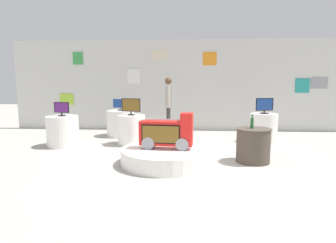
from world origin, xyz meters
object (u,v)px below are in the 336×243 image
display_pedestal_center_rear (131,130)px  tv_on_left_rear (264,105)px  side_table_round (253,145)px  shopper_browsing_near_truck (168,102)px  novelty_firetruck_tv (167,134)px  main_display_pedestal (166,156)px  tv_on_center_rear (131,106)px  display_pedestal_left_rear (263,128)px  tv_on_right_rear (120,104)px  display_pedestal_right_rear (121,123)px  display_pedestal_far_right (63,131)px  bottle_on_side_table (252,123)px  tv_on_far_right (61,108)px

display_pedestal_center_rear → tv_on_left_rear: bearing=9.0°
display_pedestal_center_rear → side_table_round: 3.24m
tv_on_left_rear → shopper_browsing_near_truck: bearing=169.1°
novelty_firetruck_tv → main_display_pedestal: bearing=155.8°
tv_on_center_rear → shopper_browsing_near_truck: (0.91, 1.09, 0.01)m
display_pedestal_left_rear → tv_on_right_rear: tv_on_right_rear is taller
display_pedestal_right_rear → display_pedestal_far_right: size_ratio=1.06×
tv_on_right_rear → bottle_on_side_table: tv_on_right_rear is taller
display_pedestal_center_rear → display_pedestal_far_right: bearing=-169.0°
tv_on_center_rear → tv_on_left_rear: bearing=9.1°
tv_on_left_rear → tv_on_right_rear: size_ratio=1.07×
main_display_pedestal → display_pedestal_center_rear: (-1.06, 1.78, 0.24)m
tv_on_right_rear → tv_on_left_rear: bearing=-8.3°
display_pedestal_center_rear → bottle_on_side_table: (2.81, -1.53, 0.43)m
tv_on_far_right → novelty_firetruck_tv: bearing=-27.4°
display_pedestal_far_right → shopper_browsing_near_truck: bearing=28.2°
display_pedestal_far_right → bottle_on_side_table: bearing=-14.8°
tv_on_left_rear → tv_on_right_rear: tv_on_left_rear is taller
tv_on_right_rear → display_pedestal_left_rear: bearing=-8.2°
tv_on_right_rear → display_pedestal_far_right: bearing=-127.8°
main_display_pedestal → tv_on_far_right: size_ratio=4.37×
main_display_pedestal → shopper_browsing_near_truck: bearing=92.9°
main_display_pedestal → display_pedestal_right_rear: bearing=118.7°
main_display_pedestal → bottle_on_side_table: size_ratio=6.50×
main_display_pedestal → tv_on_right_rear: size_ratio=3.98×
side_table_round → novelty_firetruck_tv: bearing=-171.9°
display_pedestal_right_rear → shopper_browsing_near_truck: (1.47, -0.09, 0.65)m
display_pedestal_left_rear → tv_on_center_rear: (-3.59, -0.58, 0.64)m
display_pedestal_left_rear → main_display_pedestal: bearing=-137.0°
display_pedestal_far_right → shopper_browsing_near_truck: size_ratio=0.45×
novelty_firetruck_tv → tv_on_right_rear: (-1.64, 2.96, 0.37)m
novelty_firetruck_tv → tv_on_right_rear: 3.40m
side_table_round → shopper_browsing_near_truck: (-1.93, 2.62, 0.68)m
display_pedestal_far_right → tv_on_left_rear: bearing=9.6°
tv_on_far_right → shopper_browsing_near_truck: (2.64, 1.42, 0.06)m
novelty_firetruck_tv → display_pedestal_far_right: bearing=152.5°
tv_on_center_rear → tv_on_right_rear: tv_on_center_rear is taller
novelty_firetruck_tv → side_table_round: novelty_firetruck_tv is taller
display_pedestal_left_rear → tv_on_left_rear: (-0.00, -0.00, 0.62)m
tv_on_far_right → main_display_pedestal: bearing=-27.4°
tv_on_far_right → bottle_on_side_table: size_ratio=1.49×
display_pedestal_center_rear → bottle_on_side_table: bearing=-28.6°
novelty_firetruck_tv → display_pedestal_left_rear: 3.46m
tv_on_left_rear → display_pedestal_right_rear: size_ratio=0.58×
novelty_firetruck_tv → display_pedestal_right_rear: (-1.64, 2.97, -0.22)m
display_pedestal_far_right → side_table_round: size_ratio=1.13×
display_pedestal_center_rear → display_pedestal_far_right: same height
novelty_firetruck_tv → display_pedestal_center_rear: bearing=121.0°
tv_on_right_rear → display_pedestal_far_right: 1.99m
novelty_firetruck_tv → display_pedestal_far_right: novelty_firetruck_tv is taller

